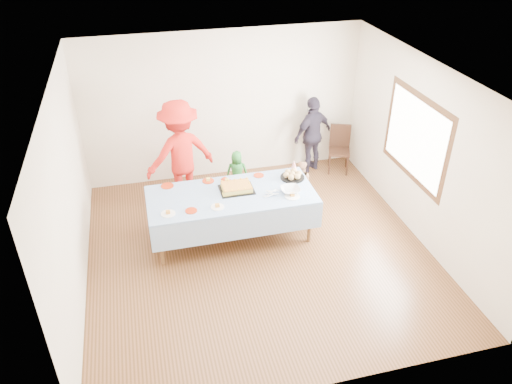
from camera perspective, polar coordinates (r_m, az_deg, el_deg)
ground at (r=7.61m, az=0.26°, el=-6.66°), size 5.00×5.00×0.00m
room_walls at (r=6.67m, az=0.74°, el=5.45°), size 5.04×5.04×2.72m
party_table at (r=7.49m, az=-2.83°, el=-0.57°), size 2.50×1.10×0.78m
birthday_cake at (r=7.53m, az=-2.24°, el=0.51°), size 0.51×0.39×0.09m
rolls_tray at (r=7.86m, az=4.19°, el=1.92°), size 0.38×0.38×0.11m
punch_bowl at (r=7.49m, az=3.95°, el=0.22°), size 0.30×0.30×0.07m
party_hat at (r=8.04m, az=4.35°, el=3.05°), size 0.11×0.11×0.19m
fork_pile at (r=7.41m, az=1.74°, el=-0.12°), size 0.24×0.18×0.07m
plate_red_far_a at (r=7.76m, az=-10.11°, el=0.70°), size 0.20×0.20×0.01m
plate_red_far_b at (r=7.80m, az=-5.49°, el=1.27°), size 0.19×0.19×0.01m
plate_red_far_c at (r=7.75m, az=-3.30°, el=1.16°), size 0.17×0.17×0.01m
plate_red_far_d at (r=7.92m, az=0.32°, el=1.92°), size 0.17×0.17×0.01m
plate_red_near at (r=7.12m, az=-7.42°, el=-2.13°), size 0.17×0.17×0.01m
plate_white_left at (r=7.11m, az=-10.01°, el=-2.46°), size 0.21×0.21×0.01m
plate_white_mid at (r=7.16m, az=-4.43°, el=-1.72°), size 0.19×0.19×0.01m
plate_white_right at (r=7.41m, az=4.17°, el=-0.48°), size 0.23×0.23×0.01m
dining_chair at (r=9.63m, az=9.52°, el=5.24°), size 0.50×0.50×0.90m
toddler_left at (r=8.03m, az=-3.55°, el=-0.81°), size 0.34×0.27×0.82m
toddler_mid at (r=8.81m, az=-2.17°, el=2.30°), size 0.43×0.33×0.79m
toddler_right at (r=8.49m, az=5.03°, el=1.03°), size 0.47×0.41×0.81m
adult_left at (r=8.38m, az=-8.65°, el=4.38°), size 1.34×0.99×1.85m
adult_right at (r=9.44m, az=6.48°, el=6.55°), size 0.94×0.68×1.48m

